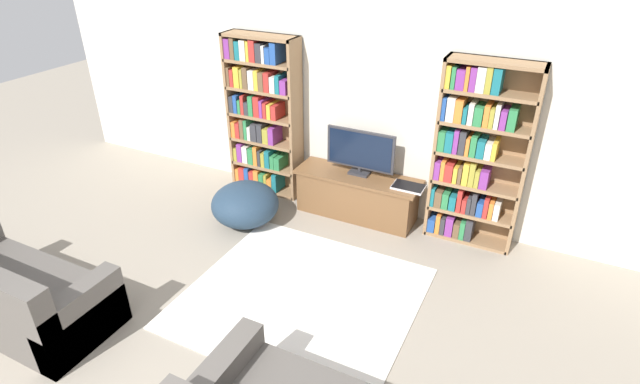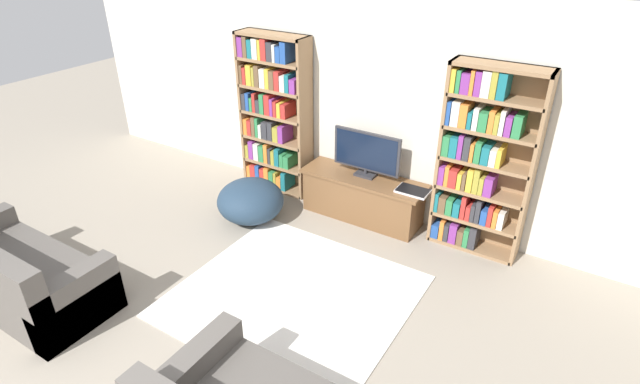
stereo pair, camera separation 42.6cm
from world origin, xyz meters
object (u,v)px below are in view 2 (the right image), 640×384
object	(u,v)px
television	(367,153)
beanbag_ottoman	(251,201)
tv_stand	(363,197)
couch_left_sectional	(19,276)
bookshelf_right	(480,161)
bookshelf_left	(273,114)
laptop	(413,191)

from	to	relation	value
television	beanbag_ottoman	world-z (taller)	television
tv_stand	couch_left_sectional	xyz separation A→B (m)	(-2.01, -3.01, 0.01)
bookshelf_right	beanbag_ottoman	world-z (taller)	bookshelf_right
bookshelf_left	television	bearing A→B (deg)	-2.67
bookshelf_right	beanbag_ottoman	bearing A→B (deg)	-160.07
bookshelf_left	tv_stand	size ratio (longest dim) A/B	1.35
bookshelf_right	tv_stand	bearing A→B (deg)	-174.77
tv_stand	television	size ratio (longest dim) A/B	1.81
laptop	beanbag_ottoman	bearing A→B (deg)	-157.59
laptop	television	bearing A→B (deg)	173.02
laptop	beanbag_ottoman	distance (m)	1.90
couch_left_sectional	television	bearing A→B (deg)	56.68
bookshelf_right	laptop	world-z (taller)	bookshelf_right
bookshelf_left	laptop	size ratio (longest dim) A/B	5.67
tv_stand	beanbag_ottoman	world-z (taller)	tv_stand
bookshelf_right	beanbag_ottoman	distance (m)	2.63
bookshelf_right	couch_left_sectional	world-z (taller)	bookshelf_right
television	beanbag_ottoman	xyz separation A→B (m)	(-1.11, -0.79, -0.58)
tv_stand	bookshelf_left	bearing A→B (deg)	175.30
beanbag_ottoman	bookshelf_right	bearing A→B (deg)	19.93
bookshelf_left	beanbag_ottoman	bearing A→B (deg)	-73.04
tv_stand	television	distance (m)	0.56
tv_stand	television	bearing A→B (deg)	90.00
bookshelf_left	laptop	world-z (taller)	bookshelf_left
beanbag_ottoman	couch_left_sectional	bearing A→B (deg)	-111.78
bookshelf_right	couch_left_sectional	xyz separation A→B (m)	(-3.27, -3.13, -0.73)
beanbag_ottoman	bookshelf_left	bearing A→B (deg)	106.96
television	bookshelf_left	bearing A→B (deg)	177.33
bookshelf_right	couch_left_sectional	distance (m)	4.58
couch_left_sectional	beanbag_ottoman	bearing A→B (deg)	68.22
bookshelf_left	television	size ratio (longest dim) A/B	2.44
laptop	bookshelf_left	bearing A→B (deg)	175.97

